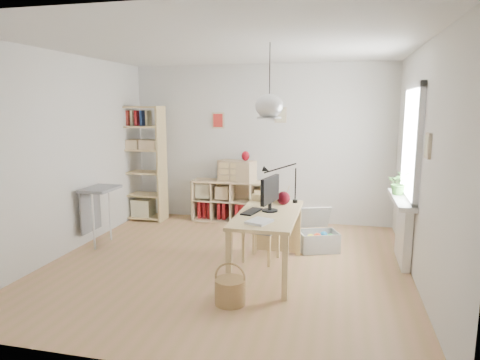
% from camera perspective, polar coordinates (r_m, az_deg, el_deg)
% --- Properties ---
extents(ground, '(4.50, 4.50, 0.00)m').
position_cam_1_polar(ground, '(5.59, -1.74, -11.15)').
color(ground, tan).
rests_on(ground, ground).
extents(room_shell, '(4.50, 4.50, 4.50)m').
position_cam_1_polar(room_shell, '(4.95, 3.93, 9.82)').
color(room_shell, silver).
rests_on(room_shell, ground).
extents(window_unit, '(0.07, 1.16, 1.46)m').
position_cam_1_polar(window_unit, '(5.72, 22.03, 4.60)').
color(window_unit, white).
rests_on(window_unit, ground).
extents(radiator, '(0.10, 0.80, 0.80)m').
position_cam_1_polar(radiator, '(5.92, 20.97, -6.53)').
color(radiator, white).
rests_on(radiator, ground).
extents(windowsill, '(0.22, 1.20, 0.06)m').
position_cam_1_polar(windowsill, '(5.81, 20.74, -2.44)').
color(windowsill, silver).
rests_on(windowsill, radiator).
extents(desk, '(0.70, 1.50, 0.75)m').
position_cam_1_polar(desk, '(5.13, 3.75, -5.37)').
color(desk, '#E2C282').
rests_on(desk, ground).
extents(cube_shelf, '(1.40, 0.38, 0.72)m').
position_cam_1_polar(cube_shelf, '(7.54, -1.12, -3.20)').
color(cube_shelf, tan).
rests_on(cube_shelf, ground).
extents(tall_bookshelf, '(0.80, 0.38, 2.00)m').
position_cam_1_polar(tall_bookshelf, '(7.69, -13.05, 2.77)').
color(tall_bookshelf, '#E2C282').
rests_on(tall_bookshelf, ground).
extents(side_table, '(0.40, 0.55, 0.85)m').
position_cam_1_polar(side_table, '(6.51, -18.56, -2.50)').
color(side_table, gray).
rests_on(side_table, ground).
extents(chair, '(0.48, 0.48, 0.84)m').
position_cam_1_polar(chair, '(5.63, 3.06, -5.86)').
color(chair, gray).
rests_on(chair, ground).
extents(wicker_basket, '(0.32, 0.32, 0.44)m').
position_cam_1_polar(wicker_basket, '(4.51, -1.33, -14.48)').
color(wicker_basket, '#9E7547').
rests_on(wicker_basket, ground).
extents(storage_chest, '(0.71, 0.75, 0.56)m').
position_cam_1_polar(storage_chest, '(6.17, 10.31, -7.46)').
color(storage_chest, silver).
rests_on(storage_chest, ground).
extents(monitor, '(0.19, 0.48, 0.42)m').
position_cam_1_polar(monitor, '(5.12, 4.03, -1.60)').
color(monitor, black).
rests_on(monitor, desk).
extents(keyboard, '(0.21, 0.39, 0.02)m').
position_cam_1_polar(keyboard, '(5.11, 1.56, -4.23)').
color(keyboard, black).
rests_on(keyboard, desk).
extents(task_lamp, '(0.46, 0.17, 0.49)m').
position_cam_1_polar(task_lamp, '(5.55, 5.06, 0.28)').
color(task_lamp, black).
rests_on(task_lamp, desk).
extents(yarn_ball, '(0.17, 0.17, 0.17)m').
position_cam_1_polar(yarn_ball, '(5.51, 5.81, -2.42)').
color(yarn_ball, '#470915').
rests_on(yarn_ball, desk).
extents(paper_tray, '(0.30, 0.33, 0.03)m').
position_cam_1_polar(paper_tray, '(4.67, 2.60, -5.54)').
color(paper_tray, silver).
rests_on(paper_tray, desk).
extents(drawer_chest, '(0.68, 0.44, 0.36)m').
position_cam_1_polar(drawer_chest, '(7.36, -0.39, 1.24)').
color(drawer_chest, tan).
rests_on(drawer_chest, cube_shelf).
extents(red_vase, '(0.14, 0.14, 0.17)m').
position_cam_1_polar(red_vase, '(7.30, 0.74, 3.23)').
color(red_vase, maroon).
rests_on(red_vase, drawer_chest).
extents(potted_plant, '(0.31, 0.27, 0.31)m').
position_cam_1_polar(potted_plant, '(5.92, 20.47, -0.37)').
color(potted_plant, '#376F29').
rests_on(potted_plant, windowsill).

